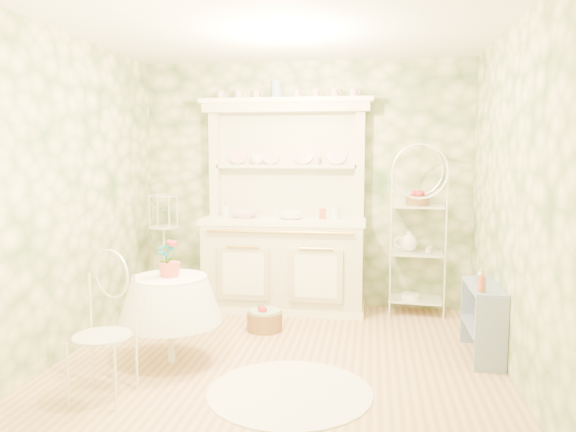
# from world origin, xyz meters

# --- Properties ---
(floor) EXTENTS (3.60, 3.60, 0.00)m
(floor) POSITION_xyz_m (0.00, 0.00, 0.00)
(floor) COLOR tan
(floor) RESTS_ON ground
(ceiling) EXTENTS (3.60, 3.60, 0.00)m
(ceiling) POSITION_xyz_m (0.00, 0.00, 2.70)
(ceiling) COLOR white
(ceiling) RESTS_ON floor
(wall_left) EXTENTS (3.60, 3.60, 0.00)m
(wall_left) POSITION_xyz_m (-1.80, 0.00, 1.35)
(wall_left) COLOR beige
(wall_left) RESTS_ON floor
(wall_right) EXTENTS (3.60, 3.60, 0.00)m
(wall_right) POSITION_xyz_m (1.80, 0.00, 1.35)
(wall_right) COLOR beige
(wall_right) RESTS_ON floor
(wall_back) EXTENTS (3.60, 3.60, 0.00)m
(wall_back) POSITION_xyz_m (0.00, 1.80, 1.35)
(wall_back) COLOR beige
(wall_back) RESTS_ON floor
(wall_front) EXTENTS (3.60, 3.60, 0.00)m
(wall_front) POSITION_xyz_m (0.00, -1.80, 1.35)
(wall_front) COLOR beige
(wall_front) RESTS_ON floor
(kitchen_dresser) EXTENTS (1.87, 0.61, 2.29)m
(kitchen_dresser) POSITION_xyz_m (-0.20, 1.52, 1.15)
(kitchen_dresser) COLOR beige
(kitchen_dresser) RESTS_ON floor
(bakers_rack) EXTENTS (0.60, 0.45, 1.80)m
(bakers_rack) POSITION_xyz_m (1.21, 1.62, 0.90)
(bakers_rack) COLOR white
(bakers_rack) RESTS_ON floor
(side_shelf) EXTENTS (0.33, 0.76, 0.64)m
(side_shelf) POSITION_xyz_m (1.67, 0.37, 0.32)
(side_shelf) COLOR #7D8FAF
(side_shelf) RESTS_ON floor
(round_table) EXTENTS (0.72, 0.72, 0.61)m
(round_table) POSITION_xyz_m (-0.87, -0.14, 0.30)
(round_table) COLOR white
(round_table) RESTS_ON floor
(cafe_chair) EXTENTS (0.50, 0.50, 0.82)m
(cafe_chair) POSITION_xyz_m (-1.09, -0.86, 0.41)
(cafe_chair) COLOR white
(cafe_chair) RESTS_ON floor
(birdcage_stand) EXTENTS (0.35, 0.35, 1.37)m
(birdcage_stand) POSITION_xyz_m (-1.49, 1.36, 0.68)
(birdcage_stand) COLOR white
(birdcage_stand) RESTS_ON floor
(floor_basket) EXTENTS (0.43, 0.43, 0.22)m
(floor_basket) POSITION_xyz_m (-0.27, 0.78, 0.11)
(floor_basket) COLOR olive
(floor_basket) RESTS_ON floor
(lace_rug) EXTENTS (1.45, 1.45, 0.01)m
(lace_rug) POSITION_xyz_m (0.18, -0.58, 0.00)
(lace_rug) COLOR white
(lace_rug) RESTS_ON floor
(bowl_floral) EXTENTS (0.29, 0.29, 0.07)m
(bowl_floral) POSITION_xyz_m (-0.62, 1.49, 1.02)
(bowl_floral) COLOR white
(bowl_floral) RESTS_ON kitchen_dresser
(bowl_white) EXTENTS (0.34, 0.34, 0.08)m
(bowl_white) POSITION_xyz_m (-0.11, 1.42, 1.02)
(bowl_white) COLOR white
(bowl_white) RESTS_ON kitchen_dresser
(cup_left) EXTENTS (0.14, 0.14, 0.10)m
(cup_left) POSITION_xyz_m (-0.52, 1.68, 1.61)
(cup_left) COLOR white
(cup_left) RESTS_ON kitchen_dresser
(cup_right) EXTENTS (0.11, 0.11, 0.09)m
(cup_right) POSITION_xyz_m (0.13, 1.67, 1.61)
(cup_right) COLOR white
(cup_right) RESTS_ON kitchen_dresser
(potted_geranium) EXTENTS (0.15, 0.11, 0.28)m
(potted_geranium) POSITION_xyz_m (-0.89, -0.17, 0.85)
(potted_geranium) COLOR #3F7238
(potted_geranium) RESTS_ON round_table
(bottle_amber) EXTENTS (0.09, 0.09, 0.17)m
(bottle_amber) POSITION_xyz_m (1.60, 0.12, 0.68)
(bottle_amber) COLOR #B15531
(bottle_amber) RESTS_ON side_shelf
(bottle_blue) EXTENTS (0.06, 0.06, 0.11)m
(bottle_blue) POSITION_xyz_m (1.61, 0.39, 0.65)
(bottle_blue) COLOR #859FC3
(bottle_blue) RESTS_ON side_shelf
(bottle_glass) EXTENTS (0.10, 0.10, 0.10)m
(bottle_glass) POSITION_xyz_m (1.67, 0.54, 0.65)
(bottle_glass) COLOR silver
(bottle_glass) RESTS_ON side_shelf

